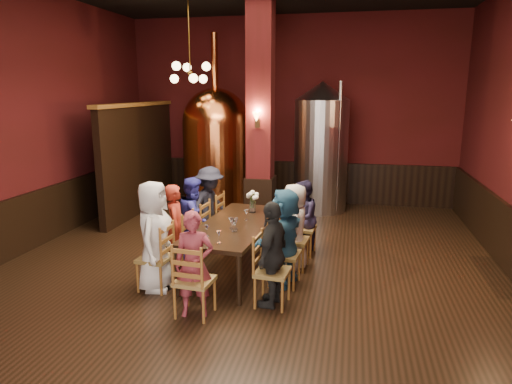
% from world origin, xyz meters
% --- Properties ---
extents(room, '(10.00, 10.02, 4.50)m').
position_xyz_m(room, '(0.00, 0.00, 2.25)').
color(room, black).
rests_on(room, ground).
extents(wainscot_back, '(7.90, 0.08, 1.00)m').
position_xyz_m(wainscot_back, '(0.00, 4.96, 0.50)').
color(wainscot_back, black).
rests_on(wainscot_back, ground).
extents(wainscot_left, '(0.08, 9.90, 1.00)m').
position_xyz_m(wainscot_left, '(-3.96, 0.00, 0.50)').
color(wainscot_left, black).
rests_on(wainscot_left, ground).
extents(column, '(0.58, 0.58, 4.50)m').
position_xyz_m(column, '(-0.30, 2.80, 2.25)').
color(column, '#480F12').
rests_on(column, ground).
extents(partition, '(0.22, 3.50, 2.40)m').
position_xyz_m(partition, '(-3.20, 3.20, 1.20)').
color(partition, black).
rests_on(partition, ground).
extents(pendant_cluster, '(0.90, 0.90, 1.70)m').
position_xyz_m(pendant_cluster, '(-1.80, 2.90, 3.10)').
color(pendant_cluster, '#A57226').
rests_on(pendant_cluster, room).
extents(sconce_column, '(0.20, 0.20, 0.36)m').
position_xyz_m(sconce_column, '(-0.30, 2.50, 2.20)').
color(sconce_column, black).
rests_on(sconce_column, column).
extents(dining_table, '(1.20, 2.48, 0.75)m').
position_xyz_m(dining_table, '(-0.16, 0.24, 0.69)').
color(dining_table, black).
rests_on(dining_table, ground).
extents(chair_0, '(0.50, 0.50, 0.92)m').
position_xyz_m(chair_0, '(-1.10, -0.68, 0.46)').
color(chair_0, '#9B6427').
rests_on(chair_0, ground).
extents(person_0, '(0.57, 0.81, 1.55)m').
position_xyz_m(person_0, '(-1.10, -0.68, 0.78)').
color(person_0, silver).
rests_on(person_0, ground).
extents(chair_1, '(0.50, 0.50, 0.92)m').
position_xyz_m(chair_1, '(-1.04, -0.02, 0.46)').
color(chair_1, '#9B6427').
rests_on(chair_1, ground).
extents(person_1, '(0.45, 0.57, 1.37)m').
position_xyz_m(person_1, '(-1.04, -0.02, 0.69)').
color(person_1, maroon).
rests_on(person_1, ground).
extents(chair_2, '(0.50, 0.50, 0.92)m').
position_xyz_m(chair_2, '(-0.98, 0.64, 0.46)').
color(chair_2, '#9B6427').
rests_on(chair_2, ground).
extents(person_2, '(0.42, 0.70, 1.36)m').
position_xyz_m(person_2, '(-0.98, 0.64, 0.68)').
color(person_2, '#2C2D94').
rests_on(person_2, ground).
extents(chair_3, '(0.50, 0.50, 0.92)m').
position_xyz_m(chair_3, '(-0.93, 1.31, 0.46)').
color(chair_3, '#9B6427').
rests_on(chair_3, ground).
extents(person_3, '(0.80, 1.05, 1.43)m').
position_xyz_m(person_3, '(-0.93, 1.31, 0.72)').
color(person_3, black).
rests_on(person_3, ground).
extents(chair_4, '(0.50, 0.50, 0.92)m').
position_xyz_m(chair_4, '(0.60, -0.83, 0.46)').
color(chair_4, '#9B6427').
rests_on(chair_4, ground).
extents(person_4, '(0.48, 0.87, 1.39)m').
position_xyz_m(person_4, '(0.60, -0.83, 0.70)').
color(person_4, black).
rests_on(person_4, ground).
extents(chair_5, '(0.50, 0.50, 0.92)m').
position_xyz_m(chair_5, '(0.65, -0.16, 0.46)').
color(chair_5, '#9B6427').
rests_on(chair_5, ground).
extents(person_5, '(0.77, 1.38, 1.42)m').
position_xyz_m(person_5, '(0.65, -0.16, 0.71)').
color(person_5, '#2B5D81').
rests_on(person_5, ground).
extents(chair_6, '(0.50, 0.50, 0.92)m').
position_xyz_m(chair_6, '(0.71, 0.50, 0.46)').
color(chair_6, '#9B6427').
rests_on(chair_6, ground).
extents(person_6, '(0.59, 0.75, 1.35)m').
position_xyz_m(person_6, '(0.71, 0.50, 0.68)').
color(person_6, beige).
rests_on(person_6, ground).
extents(chair_7, '(0.50, 0.50, 0.92)m').
position_xyz_m(chair_7, '(0.77, 1.16, 0.46)').
color(chair_7, '#9B6427').
rests_on(chair_7, ground).
extents(person_7, '(0.41, 0.67, 1.28)m').
position_xyz_m(person_7, '(0.77, 1.16, 0.64)').
color(person_7, '#1F1A34').
rests_on(person_7, ground).
extents(chair_8, '(0.50, 0.50, 0.92)m').
position_xyz_m(chair_8, '(-0.30, -1.30, 0.46)').
color(chair_8, '#9B6427').
rests_on(chair_8, ground).
extents(person_8, '(0.54, 0.41, 1.33)m').
position_xyz_m(person_8, '(-0.30, -1.30, 0.67)').
color(person_8, maroon).
rests_on(person_8, ground).
extents(copper_kettle, '(1.79, 1.79, 3.97)m').
position_xyz_m(copper_kettle, '(-1.51, 3.67, 1.45)').
color(copper_kettle, black).
rests_on(copper_kettle, ground).
extents(steel_vessel, '(1.33, 1.33, 2.94)m').
position_xyz_m(steel_vessel, '(0.83, 4.18, 1.47)').
color(steel_vessel, '#B2B2B7').
rests_on(steel_vessel, ground).
extents(rose_vase, '(0.22, 0.22, 0.37)m').
position_xyz_m(rose_vase, '(-0.05, 0.93, 0.99)').
color(rose_vase, white).
rests_on(rose_vase, dining_table).
extents(wine_glass_0, '(0.07, 0.07, 0.17)m').
position_xyz_m(wine_glass_0, '(-0.15, -0.70, 0.83)').
color(wine_glass_0, white).
rests_on(wine_glass_0, dining_table).
extents(wine_glass_1, '(0.07, 0.07, 0.17)m').
position_xyz_m(wine_glass_1, '(-0.09, -0.05, 0.83)').
color(wine_glass_1, white).
rests_on(wine_glass_1, dining_table).
extents(wine_glass_2, '(0.07, 0.07, 0.17)m').
position_xyz_m(wine_glass_2, '(-0.17, -0.05, 0.83)').
color(wine_glass_2, white).
rests_on(wine_glass_2, dining_table).
extents(wine_glass_3, '(0.07, 0.07, 0.17)m').
position_xyz_m(wine_glass_3, '(-0.07, -0.17, 0.83)').
color(wine_glass_3, white).
rests_on(wine_glass_3, dining_table).
extents(wine_glass_4, '(0.07, 0.07, 0.17)m').
position_xyz_m(wine_glass_4, '(-0.11, -0.17, 0.83)').
color(wine_glass_4, white).
rests_on(wine_glass_4, dining_table).
extents(wine_glass_5, '(0.07, 0.07, 0.17)m').
position_xyz_m(wine_glass_5, '(-0.40, -0.48, 0.83)').
color(wine_glass_5, white).
rests_on(wine_glass_5, dining_table).
extents(wine_glass_6, '(0.07, 0.07, 0.17)m').
position_xyz_m(wine_glass_6, '(-0.05, 0.44, 0.83)').
color(wine_glass_6, white).
rests_on(wine_glass_6, dining_table).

